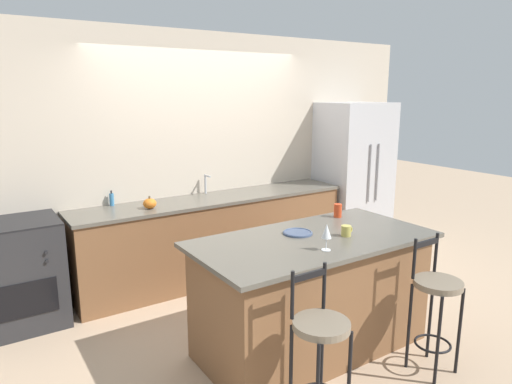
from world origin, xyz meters
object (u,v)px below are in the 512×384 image
coffee_mug (346,231)px  tumbler_cup (338,211)px  soap_bottle (112,199)px  dinner_plate (298,233)px  bar_stool_near (320,343)px  refrigerator (353,176)px  bar_stool_far (436,299)px  oven_range (17,274)px  wine_glass (327,232)px  pumpkin_decoration (150,203)px

coffee_mug → tumbler_cup: size_ratio=0.89×
tumbler_cup → soap_bottle: (-1.58, 1.62, -0.01)m
dinner_plate → soap_bottle: 2.05m
dinner_plate → bar_stool_near: bearing=-120.3°
tumbler_cup → soap_bottle: size_ratio=0.77×
refrigerator → bar_stool_far: size_ratio=1.87×
oven_range → bar_stool_far: (2.49, -2.44, 0.10)m
wine_glass → dinner_plate: bearing=80.3°
wine_glass → soap_bottle: (-0.89, 2.23, -0.09)m
dinner_plate → pumpkin_decoration: bearing=114.6°
oven_range → tumbler_cup: bearing=-28.6°
bar_stool_far → dinner_plate: (-0.60, 0.88, 0.37)m
dinner_plate → coffee_mug: coffee_mug is taller
tumbler_cup → pumpkin_decoration: bearing=135.0°
refrigerator → soap_bottle: bearing=174.9°
bar_stool_far → coffee_mug: coffee_mug is taller
bar_stool_near → soap_bottle: bearing=99.5°
refrigerator → bar_stool_near: 3.60m
oven_range → pumpkin_decoration: size_ratio=7.38×
oven_range → pumpkin_decoration: bearing=-3.6°
oven_range → wine_glass: 2.76m
coffee_mug → refrigerator: bearing=44.0°
refrigerator → soap_bottle: size_ratio=12.29×
soap_bottle → bar_stool_near: bearing=-80.5°
wine_glass → bar_stool_far: bearing=-34.7°
bar_stool_near → soap_bottle: 2.75m
wine_glass → pumpkin_decoration: (-0.61, 1.90, -0.10)m
refrigerator → coffee_mug: 2.58m
dinner_plate → refrigerator: bearing=35.6°
refrigerator → dinner_plate: bearing=-144.4°
bar_stool_near → wine_glass: 0.81m
oven_range → bar_stool_far: bar_stool_far is taller
oven_range → dinner_plate: size_ratio=4.05×
bar_stool_near → bar_stool_far: size_ratio=1.00×
bar_stool_near → wine_glass: size_ratio=5.26×
tumbler_cup → pumpkin_decoration: size_ratio=0.92×
oven_range → pumpkin_decoration: (1.22, -0.08, 0.50)m
coffee_mug → dinner_plate: bearing=138.0°
bar_stool_far → oven_range: bearing=135.6°
wine_glass → coffee_mug: size_ratio=1.82×
oven_range → bar_stool_near: bearing=-60.4°
refrigerator → bar_stool_far: bearing=-122.6°
coffee_mug → pumpkin_decoration: pumpkin_decoration is taller
soap_bottle → wine_glass: bearing=-68.2°
bar_stool_far → wine_glass: bearing=145.3°
pumpkin_decoration → soap_bottle: 0.43m
wine_glass → tumbler_cup: wine_glass is taller
dinner_plate → soap_bottle: (-0.96, 1.81, 0.04)m
wine_glass → coffee_mug: wine_glass is taller
coffee_mug → soap_bottle: bearing=121.1°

